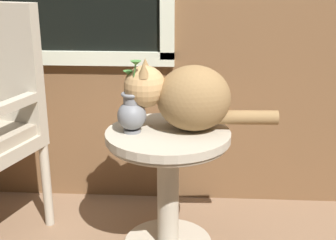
# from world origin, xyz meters

# --- Properties ---
(wicker_side_table) EXTENTS (0.52, 0.52, 0.55)m
(wicker_side_table) POSITION_xyz_m (0.20, 0.24, 0.39)
(wicker_side_table) COLOR #B2A893
(wicker_side_table) RESTS_ON ground_plane
(cat) EXTENTS (0.64, 0.28, 0.29)m
(cat) POSITION_xyz_m (0.27, 0.28, 0.70)
(cat) COLOR olive
(cat) RESTS_ON wicker_side_table
(pewter_vase_with_ivy) EXTENTS (0.12, 0.12, 0.30)m
(pewter_vase_with_ivy) POSITION_xyz_m (0.05, 0.23, 0.64)
(pewter_vase_with_ivy) COLOR slate
(pewter_vase_with_ivy) RESTS_ON wicker_side_table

